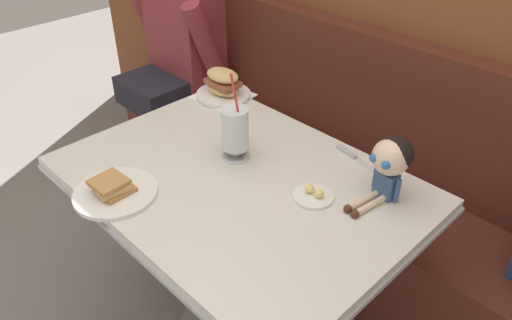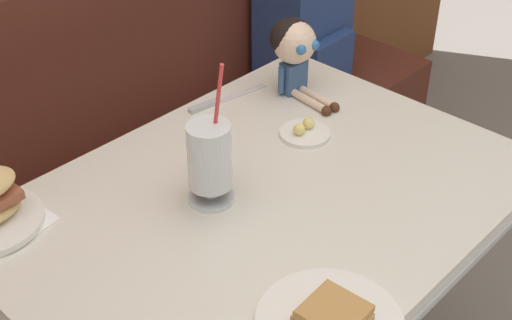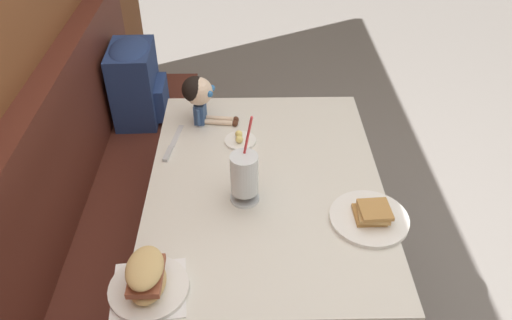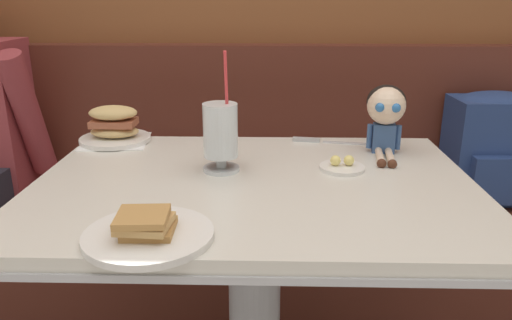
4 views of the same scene
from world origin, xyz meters
name	(u,v)px [view 3 (image 3 of 4)]	position (x,y,z in m)	size (l,w,h in m)	color
ground_plane	(304,308)	(0.00, 0.00, 0.00)	(8.00, 8.00, 0.00)	gray
booth_bench	(105,262)	(0.00, 0.81, 0.33)	(2.60, 0.48, 1.00)	#512319
diner_table	(265,221)	(0.00, 0.18, 0.54)	(1.11, 0.81, 0.74)	silver
toast_plate	(370,217)	(-0.19, -0.14, 0.76)	(0.25, 0.25, 0.06)	white
milkshake_glass	(244,176)	(-0.09, 0.25, 0.84)	(0.10, 0.10, 0.32)	silver
sandwich_plate	(147,279)	(-0.45, 0.51, 0.79)	(0.22, 0.22, 0.12)	white
butter_saucer	(240,140)	(0.23, 0.27, 0.75)	(0.12, 0.12, 0.04)	white
butter_knife	(171,148)	(0.19, 0.53, 0.74)	(0.24, 0.06, 0.01)	silver
seated_doll	(199,94)	(0.37, 0.43, 0.87)	(0.12, 0.22, 0.20)	#385689
backpack	(136,81)	(0.85, 0.78, 0.66)	(0.31, 0.25, 0.41)	navy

